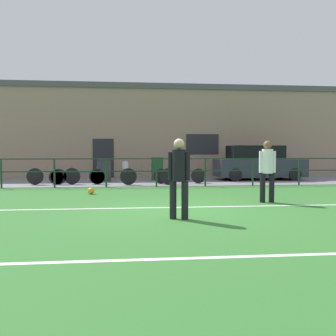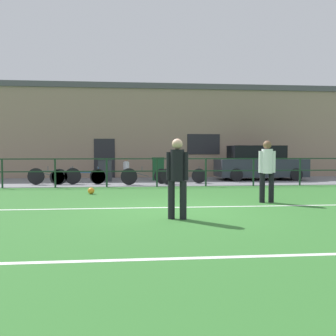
{
  "view_description": "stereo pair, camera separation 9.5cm",
  "coord_description": "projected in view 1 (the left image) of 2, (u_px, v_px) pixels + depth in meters",
  "views": [
    {
      "loc": [
        -1.01,
        -8.37,
        1.42
      ],
      "look_at": [
        0.22,
        3.55,
        0.87
      ],
      "focal_mm": 38.35,
      "sensor_mm": 36.0,
      "label": 1
    },
    {
      "loc": [
        -0.92,
        -8.38,
        1.42
      ],
      "look_at": [
        0.22,
        3.55,
        0.87
      ],
      "focal_mm": 38.35,
      "sensor_mm": 36.0,
      "label": 2
    }
  ],
  "objects": [
    {
      "name": "bicycle_parked_3",
      "position": [
        78.0,
        176.0,
        15.29
      ],
      "size": [
        2.26,
        0.04,
        0.76
      ],
      "color": "black",
      "rests_on": "pavement_strip"
    },
    {
      "name": "perimeter_fence",
      "position": [
        156.0,
        168.0,
        14.41
      ],
      "size": [
        36.07,
        0.07,
        1.15
      ],
      "color": "#193823",
      "rests_on": "ground"
    },
    {
      "name": "spectator_child",
      "position": [
        125.0,
        168.0,
        17.68
      ],
      "size": [
        0.29,
        0.19,
        1.07
      ],
      "rotation": [
        0.0,
        0.0,
        3.15
      ],
      "color": "#232D4C",
      "rests_on": "pavement_strip"
    },
    {
      "name": "trash_bin_0",
      "position": [
        104.0,
        170.0,
        16.85
      ],
      "size": [
        0.64,
        0.55,
        1.07
      ],
      "color": "#33383D",
      "rests_on": "pavement_strip"
    },
    {
      "name": "ground",
      "position": [
        174.0,
        212.0,
        8.49
      ],
      "size": [
        60.0,
        44.0,
        0.04
      ],
      "primitive_type": "cube",
      "color": "#33702D"
    },
    {
      "name": "player_goalkeeper",
      "position": [
        179.0,
        174.0,
        7.49
      ],
      "size": [
        0.45,
        0.3,
        1.69
      ],
      "rotation": [
        0.0,
        0.0,
        2.87
      ],
      "color": "black",
      "rests_on": "ground"
    },
    {
      "name": "bicycle_parked_4",
      "position": [
        77.0,
        177.0,
        15.28
      ],
      "size": [
        2.35,
        0.04,
        0.72
      ],
      "color": "black",
      "rests_on": "pavement_strip"
    },
    {
      "name": "bicycle_parked_2",
      "position": [
        180.0,
        176.0,
        15.74
      ],
      "size": [
        2.31,
        0.04,
        0.75
      ],
      "color": "black",
      "rests_on": "pavement_strip"
    },
    {
      "name": "field_line_touchline",
      "position": [
        171.0,
        207.0,
        9.09
      ],
      "size": [
        36.0,
        0.11,
        0.0
      ],
      "primitive_type": "cube",
      "color": "white",
      "rests_on": "ground"
    },
    {
      "name": "parked_car_red",
      "position": [
        258.0,
        164.0,
        17.86
      ],
      "size": [
        4.3,
        1.93,
        1.69
      ],
      "color": "#282D38",
      "rests_on": "pavement_strip"
    },
    {
      "name": "player_striker",
      "position": [
        267.0,
        167.0,
        9.95
      ],
      "size": [
        0.47,
        0.3,
        1.72
      ],
      "rotation": [
        0.0,
        0.0,
        6.23
      ],
      "color": "black",
      "rests_on": "ground"
    },
    {
      "name": "pavement_strip",
      "position": [
        153.0,
        181.0,
        16.93
      ],
      "size": [
        48.0,
        5.0,
        0.02
      ],
      "primitive_type": "cube",
      "color": "slate",
      "rests_on": "ground"
    },
    {
      "name": "clubhouse_facade",
      "position": [
        149.0,
        132.0,
        20.49
      ],
      "size": [
        28.0,
        2.56,
        5.1
      ],
      "color": "gray",
      "rests_on": "ground"
    },
    {
      "name": "field_line_hash",
      "position": [
        208.0,
        258.0,
        4.78
      ],
      "size": [
        36.0,
        0.11,
        0.0
      ],
      "primitive_type": "cube",
      "color": "white",
      "rests_on": "ground"
    },
    {
      "name": "soccer_ball_match",
      "position": [
        91.0,
        191.0,
        11.92
      ],
      "size": [
        0.22,
        0.22,
        0.22
      ],
      "primitive_type": "sphere",
      "color": "orange",
      "rests_on": "ground"
    },
    {
      "name": "trash_bin_1",
      "position": [
        157.0,
        169.0,
        17.46
      ],
      "size": [
        0.57,
        0.49,
        1.11
      ],
      "color": "#194C28",
      "rests_on": "pavement_strip"
    },
    {
      "name": "bicycle_parked_1",
      "position": [
        148.0,
        176.0,
        15.1
      ],
      "size": [
        2.38,
        0.04,
        0.79
      ],
      "color": "black",
      "rests_on": "pavement_strip"
    },
    {
      "name": "bicycle_parked_0",
      "position": [
        54.0,
        176.0,
        15.18
      ],
      "size": [
        2.23,
        0.04,
        0.79
      ],
      "color": "black",
      "rests_on": "pavement_strip"
    }
  ]
}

